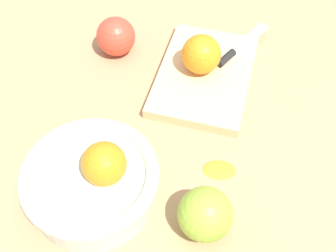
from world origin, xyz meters
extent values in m
plane|color=tan|center=(0.00, 0.00, 0.00)|extent=(2.40, 2.40, 0.00)
cylinder|color=beige|center=(-0.11, 0.15, 0.03)|extent=(0.18, 0.18, 0.06)
torus|color=beige|center=(-0.11, 0.15, 0.06)|extent=(0.20, 0.20, 0.02)
sphere|color=orange|center=(-0.10, 0.13, 0.07)|extent=(0.06, 0.06, 0.06)
cube|color=#DBB77F|center=(0.14, 0.00, 0.01)|extent=(0.26, 0.20, 0.02)
sphere|color=orange|center=(0.15, 0.01, 0.05)|extent=(0.07, 0.07, 0.07)
cube|color=silver|center=(0.24, -0.08, 0.02)|extent=(0.10, 0.08, 0.00)
cylinder|color=black|center=(0.17, -0.04, 0.03)|extent=(0.04, 0.04, 0.01)
sphere|color=#8EB738|center=(-0.15, -0.01, 0.04)|extent=(0.08, 0.08, 0.08)
sphere|color=#D6422D|center=(0.20, 0.17, 0.04)|extent=(0.07, 0.07, 0.07)
ellipsoid|color=orange|center=(-0.05, -0.03, 0.00)|extent=(0.04, 0.05, 0.01)
camera|label=1|loc=(-0.41, 0.02, 0.56)|focal=45.13mm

